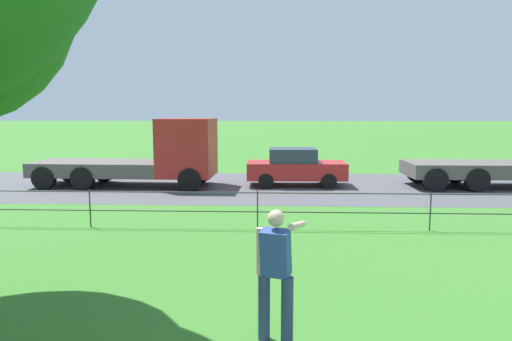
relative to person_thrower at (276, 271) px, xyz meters
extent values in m
cube|color=#4C4C51|center=(-0.47, 12.52, -0.96)|extent=(80.00, 7.76, 0.01)
cylinder|color=#333833|center=(-4.88, 5.78, -0.46)|extent=(0.04, 0.04, 1.00)
cylinder|color=#333833|center=(-0.47, 5.78, -0.46)|extent=(0.04, 0.04, 1.00)
cylinder|color=#333833|center=(3.95, 5.78, -0.46)|extent=(0.04, 0.04, 1.00)
cylinder|color=#333833|center=(-0.47, 5.78, -0.51)|extent=(35.29, 0.03, 0.03)
cylinder|color=#333833|center=(-0.47, 5.78, -0.01)|extent=(35.29, 0.03, 0.03)
cylinder|color=navy|center=(-0.16, 0.04, -0.51)|extent=(0.16, 0.16, 0.90)
cylinder|color=navy|center=(0.15, -0.06, -0.51)|extent=(0.16, 0.16, 0.90)
cube|color=#334C99|center=(0.00, -0.01, 0.25)|extent=(0.44, 0.40, 0.65)
sphere|color=beige|center=(0.00, -0.01, 0.71)|extent=(0.22, 0.22, 0.22)
cylinder|color=beige|center=(0.28, 0.22, 0.56)|extent=(0.28, 0.62, 0.19)
cylinder|color=beige|center=(-0.22, 0.06, 0.25)|extent=(0.09, 0.09, 0.62)
cube|color=#B22323|center=(-3.55, 12.31, 0.64)|extent=(2.17, 2.36, 2.30)
cube|color=#283342|center=(-2.65, 12.28, 0.98)|extent=(0.17, 1.84, 0.87)
cube|color=#56514C|center=(-7.19, 12.42, -0.23)|extent=(5.27, 2.45, 0.56)
cylinder|color=black|center=(-3.20, 13.36, -0.51)|extent=(0.91, 0.33, 0.90)
cylinder|color=black|center=(-3.26, 11.24, -0.51)|extent=(0.91, 0.33, 0.90)
cylinder|color=black|center=(-7.42, 13.48, -0.51)|extent=(0.91, 0.33, 0.90)
cylinder|color=black|center=(-7.49, 11.37, -0.51)|extent=(0.91, 0.33, 0.90)
cylinder|color=black|center=(-8.98, 13.53, -0.51)|extent=(0.91, 0.33, 0.90)
cylinder|color=black|center=(-9.05, 11.41, -0.51)|extent=(0.91, 0.33, 0.90)
cube|color=red|center=(0.85, 12.77, -0.32)|extent=(4.04, 1.80, 0.68)
cube|color=#2D3847|center=(0.70, 12.77, 0.30)|extent=(1.94, 1.57, 0.56)
cylinder|color=black|center=(2.07, 13.61, -0.66)|extent=(0.60, 0.21, 0.60)
cylinder|color=black|center=(2.11, 11.99, -0.66)|extent=(0.60, 0.21, 0.60)
cylinder|color=black|center=(-0.41, 13.55, -0.66)|extent=(0.60, 0.21, 0.60)
cylinder|color=black|center=(-0.37, 11.93, -0.66)|extent=(0.60, 0.21, 0.60)
cube|color=#56514C|center=(7.91, 12.70, -0.23)|extent=(5.22, 2.34, 0.56)
cylinder|color=black|center=(7.65, 13.75, -0.51)|extent=(0.90, 0.31, 0.90)
cylinder|color=black|center=(7.66, 11.64, -0.51)|extent=(0.90, 0.31, 0.90)
cylinder|color=black|center=(6.09, 13.74, -0.51)|extent=(0.90, 0.31, 0.90)
cylinder|color=black|center=(6.10, 11.63, -0.51)|extent=(0.90, 0.31, 0.90)
camera|label=1|loc=(-0.02, -5.68, 2.06)|focal=31.73mm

